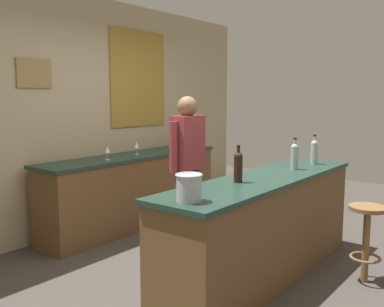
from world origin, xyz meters
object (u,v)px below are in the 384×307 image
(wine_bottle_b, at_px, (295,155))
(wine_bottle_c, at_px, (314,151))
(wine_glass_b, at_px, (136,146))
(ice_bucket, at_px, (189,187))
(bar_stool, at_px, (367,231))
(wine_glass_a, at_px, (107,150))
(bartender, at_px, (188,162))
(wine_bottle_a, at_px, (238,166))

(wine_bottle_b, height_order, wine_bottle_c, same)
(wine_bottle_c, bearing_deg, wine_glass_b, 103.86)
(wine_bottle_c, distance_m, ice_bucket, 2.05)
(wine_bottle_b, relative_size, ice_bucket, 1.63)
(bar_stool, bearing_deg, wine_bottle_b, 86.42)
(wine_bottle_b, bearing_deg, wine_glass_a, 107.02)
(bartender, relative_size, wine_bottle_b, 5.29)
(bartender, xyz_separation_m, wine_bottle_b, (0.35, -1.04, 0.12))
(bartender, height_order, wine_glass_a, bartender)
(ice_bucket, bearing_deg, bartender, 39.17)
(wine_glass_a, relative_size, wine_glass_b, 1.00)
(wine_bottle_b, bearing_deg, ice_bucket, 179.88)
(wine_bottle_a, bearing_deg, wine_bottle_c, -4.86)
(wine_glass_b, bearing_deg, wine_bottle_b, -87.69)
(ice_bucket, bearing_deg, wine_bottle_a, 6.64)
(bar_stool, bearing_deg, wine_bottle_a, 135.70)
(bar_stool, relative_size, wine_glass_b, 4.39)
(ice_bucket, height_order, wine_glass_a, ice_bucket)
(wine_bottle_b, bearing_deg, bar_stool, -93.58)
(ice_bucket, distance_m, wine_glass_a, 2.23)
(wine_bottle_b, distance_m, wine_glass_a, 2.09)
(bar_stool, relative_size, wine_bottle_b, 2.22)
(wine_glass_b, bearing_deg, wine_glass_a, -172.57)
(bartender, height_order, wine_bottle_a, bartender)
(bartender, xyz_separation_m, wine_glass_b, (0.26, 1.02, 0.07))
(bartender, xyz_separation_m, wine_bottle_a, (-0.52, -0.95, 0.12))
(wine_bottle_a, bearing_deg, bar_stool, -44.30)
(wine_bottle_b, distance_m, wine_bottle_c, 0.43)
(bartender, relative_size, wine_bottle_c, 5.29)
(wine_bottle_a, distance_m, wine_glass_b, 2.12)
(wine_bottle_c, bearing_deg, wine_bottle_a, 175.14)
(wine_bottle_a, relative_size, wine_bottle_b, 1.00)
(wine_bottle_b, xyz_separation_m, wine_glass_b, (-0.08, 2.06, -0.05))
(wine_bottle_a, bearing_deg, wine_glass_b, 68.36)
(wine_bottle_b, bearing_deg, bartender, 108.38)
(wine_bottle_c, height_order, wine_glass_a, wine_bottle_c)
(wine_bottle_b, relative_size, wine_glass_a, 1.97)
(bartender, relative_size, wine_bottle_a, 5.29)
(wine_glass_a, bearing_deg, bar_stool, -78.18)
(bar_stool, xyz_separation_m, wine_glass_a, (-0.57, 2.71, 0.55))
(ice_bucket, bearing_deg, wine_bottle_c, -0.64)
(wine_bottle_b, height_order, wine_glass_a, wine_bottle_b)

